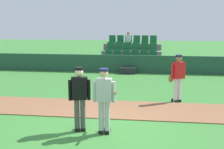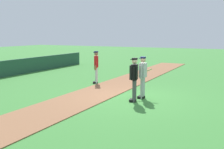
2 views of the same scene
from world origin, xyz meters
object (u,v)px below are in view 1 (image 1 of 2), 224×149
at_px(umpire_home_plate, 80,95).
at_px(equipment_bag, 128,71).
at_px(batter_grey_jersey, 104,98).
at_px(runner_red_jersey, 178,77).

height_order(umpire_home_plate, equipment_bag, umpire_home_plate).
xyz_separation_m(batter_grey_jersey, equipment_bag, (-0.16, 9.29, -0.79)).
bearing_deg(equipment_bag, batter_grey_jersey, -89.00).
bearing_deg(runner_red_jersey, batter_grey_jersey, -121.76).
distance_m(batter_grey_jersey, runner_red_jersey, 4.09).
bearing_deg(batter_grey_jersey, equipment_bag, 91.00).
xyz_separation_m(umpire_home_plate, runner_red_jersey, (2.84, 3.36, -0.04)).
relative_size(batter_grey_jersey, umpire_home_plate, 1.00).
relative_size(batter_grey_jersey, equipment_bag, 1.96).
bearing_deg(batter_grey_jersey, runner_red_jersey, 58.24).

